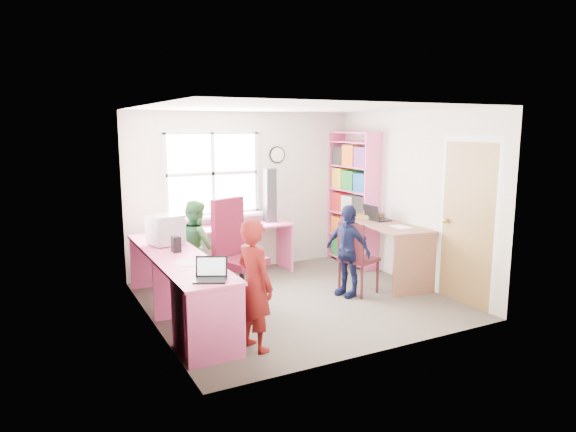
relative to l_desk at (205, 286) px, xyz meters
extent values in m
cube|color=#4D463C|center=(1.31, 0.28, -0.47)|extent=(3.60, 3.40, 0.02)
cube|color=white|center=(1.31, 0.28, 1.95)|extent=(3.60, 3.40, 0.02)
cube|color=silver|center=(1.31, 1.99, 0.74)|extent=(3.60, 0.02, 2.40)
cube|color=silver|center=(1.31, -1.43, 0.74)|extent=(3.60, 0.02, 2.40)
cube|color=silver|center=(-0.50, 0.28, 0.74)|extent=(0.02, 3.40, 2.40)
cube|color=silver|center=(3.12, 0.28, 0.74)|extent=(0.02, 3.40, 2.40)
cube|color=white|center=(0.81, 1.97, 1.04)|extent=(1.40, 0.01, 1.20)
cube|color=white|center=(0.81, 1.96, 1.04)|extent=(1.48, 0.04, 1.28)
cube|color=olive|center=(3.09, -0.77, 0.54)|extent=(0.02, 0.82, 2.00)
sphere|color=gold|center=(3.06, -0.44, 0.54)|extent=(0.07, 0.07, 0.07)
cylinder|color=black|center=(1.86, 1.96, 1.29)|extent=(0.26, 0.03, 0.26)
cylinder|color=white|center=(1.86, 1.95, 1.29)|extent=(0.22, 0.01, 0.22)
cube|color=pink|center=(-0.19, 0.38, 0.28)|extent=(0.60, 2.70, 0.03)
cube|color=pink|center=(1.06, 1.70, 0.28)|extent=(1.65, 0.56, 0.03)
cube|color=pink|center=(-0.19, 0.38, -0.10)|extent=(0.56, 0.03, 0.72)
cube|color=pink|center=(-0.19, -0.94, -0.10)|extent=(0.56, 0.03, 0.72)
cube|color=pink|center=(-0.19, 1.70, -0.10)|extent=(0.56, 0.03, 0.72)
cube|color=pink|center=(1.86, 1.70, -0.10)|extent=(0.03, 0.52, 0.72)
cube|color=pink|center=(-0.19, -0.57, -0.10)|extent=(0.54, 0.45, 0.72)
cube|color=#8F5E47|center=(2.87, 0.44, 0.36)|extent=(0.89, 1.53, 0.03)
cube|color=#8F5E47|center=(2.75, -0.25, -0.06)|extent=(0.62, 0.13, 0.80)
cube|color=#8F5E47|center=(2.98, 1.13, -0.06)|extent=(0.62, 0.13, 0.80)
cube|color=pink|center=(2.96, 0.96, 0.59)|extent=(0.30, 0.02, 2.10)
cube|color=pink|center=(2.96, 1.96, 0.59)|extent=(0.30, 0.02, 2.10)
cube|color=pink|center=(2.96, 1.46, 1.63)|extent=(0.30, 1.00, 0.02)
cube|color=pink|center=(2.96, 1.46, -0.40)|extent=(0.30, 1.00, 0.02)
cube|color=pink|center=(2.96, 1.46, -0.04)|extent=(0.30, 1.00, 0.02)
cube|color=pink|center=(2.96, 1.46, 0.34)|extent=(0.30, 1.00, 0.02)
cube|color=pink|center=(2.96, 1.46, 0.72)|extent=(0.30, 1.00, 0.02)
cube|color=pink|center=(2.96, 1.46, 1.10)|extent=(0.30, 1.00, 0.02)
cube|color=pink|center=(2.96, 1.46, 1.48)|extent=(0.30, 1.00, 0.02)
cube|color=red|center=(2.96, 1.16, -0.25)|extent=(0.25, 0.28, 0.27)
cube|color=#1B55A2|center=(2.96, 1.48, -0.24)|extent=(0.25, 0.30, 0.29)
cube|color=#208732|center=(2.96, 1.78, -0.23)|extent=(0.25, 0.26, 0.30)
cube|color=gold|center=(2.96, 1.16, 0.13)|extent=(0.25, 0.28, 0.30)
cube|color=#763687|center=(2.96, 1.48, 0.14)|extent=(0.25, 0.30, 0.32)
cube|color=orange|center=(2.96, 1.78, 0.12)|extent=(0.25, 0.26, 0.29)
cube|color=#282828|center=(2.96, 1.16, 0.52)|extent=(0.25, 0.28, 0.32)
cube|color=silver|center=(2.96, 1.48, 0.50)|extent=(0.25, 0.30, 0.29)
cube|color=red|center=(2.96, 1.78, 0.51)|extent=(0.25, 0.26, 0.30)
cube|color=#1B55A2|center=(2.96, 1.16, 0.88)|extent=(0.25, 0.28, 0.29)
cube|color=#208732|center=(2.96, 1.48, 0.89)|extent=(0.25, 0.30, 0.30)
cube|color=gold|center=(2.96, 1.78, 0.90)|extent=(0.25, 0.26, 0.32)
cube|color=#763687|center=(2.96, 1.16, 1.27)|extent=(0.25, 0.28, 0.30)
cube|color=orange|center=(2.96, 1.48, 1.28)|extent=(0.25, 0.30, 0.32)
cube|color=#282828|center=(2.96, 1.78, 1.26)|extent=(0.25, 0.26, 0.29)
cylinder|color=black|center=(0.63, 0.46, -0.42)|extent=(0.79, 0.79, 0.05)
cylinder|color=black|center=(0.63, 0.46, -0.17)|extent=(0.08, 0.08, 0.46)
cube|color=maroon|center=(0.63, 0.46, 0.09)|extent=(0.65, 0.65, 0.10)
cube|color=maroon|center=(0.54, 0.68, 0.50)|extent=(0.47, 0.26, 0.72)
cylinder|color=#44161B|center=(2.06, -0.06, -0.23)|extent=(0.05, 0.05, 0.45)
cylinder|color=#44161B|center=(2.40, 0.06, -0.23)|extent=(0.05, 0.05, 0.45)
cylinder|color=#44161B|center=(1.94, 0.28, -0.23)|extent=(0.05, 0.05, 0.45)
cylinder|color=#44161B|center=(2.28, 0.40, -0.23)|extent=(0.05, 0.05, 0.45)
cube|color=#44161B|center=(2.17, 0.17, 0.00)|extent=(0.53, 0.53, 0.04)
cube|color=#44161B|center=(1.99, 0.11, 0.26)|extent=(0.16, 0.39, 0.50)
cube|color=#AAA9AE|center=(-0.17, 0.93, 0.30)|extent=(0.32, 0.28, 0.02)
cube|color=#AAA9AE|center=(-0.17, 0.93, 0.49)|extent=(0.45, 0.42, 0.35)
cube|color=#3F72F2|center=(0.01, 0.98, 0.49)|extent=(0.08, 0.28, 0.26)
cube|color=black|center=(-0.18, -0.75, 0.30)|extent=(0.37, 0.33, 0.02)
cube|color=black|center=(-0.13, -0.64, 0.40)|extent=(0.30, 0.18, 0.20)
cube|color=white|center=(-0.14, -0.65, 0.40)|extent=(0.26, 0.15, 0.16)
cube|color=black|center=(2.89, 0.72, 0.39)|extent=(0.25, 0.34, 0.02)
cube|color=black|center=(2.76, 0.72, 0.50)|extent=(0.06, 0.34, 0.22)
cube|color=#3F72F2|center=(2.77, 0.72, 0.50)|extent=(0.04, 0.30, 0.18)
cube|color=black|center=(-0.16, 0.50, 0.39)|extent=(0.10, 0.10, 0.19)
cube|color=black|center=(-0.14, 1.09, 0.39)|extent=(0.10, 0.10, 0.19)
cube|color=black|center=(1.62, 1.72, 0.70)|extent=(0.16, 0.15, 0.81)
cube|color=red|center=(2.89, 0.95, 0.41)|extent=(0.41, 0.41, 0.07)
cube|color=white|center=(-0.20, -0.04, 0.30)|extent=(0.21, 0.29, 0.00)
cube|color=white|center=(2.84, 0.16, 0.38)|extent=(0.21, 0.28, 0.00)
imported|color=#2A6A36|center=(0.85, 1.78, 0.45)|extent=(0.18, 0.15, 0.31)
imported|color=maroon|center=(0.25, -0.79, 0.20)|extent=(0.42, 0.54, 1.31)
imported|color=#317830|center=(0.28, 1.16, 0.17)|extent=(0.52, 0.64, 1.24)
imported|color=#141A3E|center=(1.99, 0.17, 0.14)|extent=(0.47, 0.75, 1.20)
camera|label=1|loc=(-1.67, -5.20, 1.72)|focal=32.00mm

